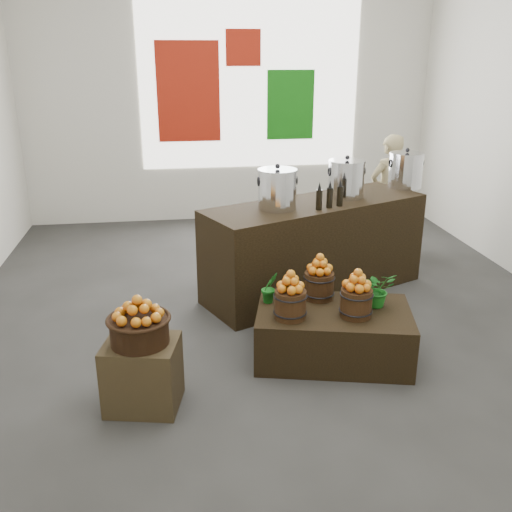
{
  "coord_description": "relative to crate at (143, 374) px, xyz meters",
  "views": [
    {
      "loc": [
        -0.88,
        -5.07,
        2.46
      ],
      "look_at": [
        -0.19,
        -0.4,
        0.76
      ],
      "focal_mm": 40.0,
      "sensor_mm": 36.0,
      "label": 1
    }
  ],
  "objects": [
    {
      "name": "ground",
      "position": [
        1.17,
        1.41,
        -0.26
      ],
      "size": [
        7.0,
        7.0,
        0.0
      ],
      "primitive_type": "plane",
      "color": "#363533",
      "rests_on": "ground"
    },
    {
      "name": "back_wall",
      "position": [
        1.17,
        4.91,
        1.74
      ],
      "size": [
        6.0,
        0.04,
        4.0
      ],
      "primitive_type": "cube",
      "color": "silver",
      "rests_on": "ground"
    },
    {
      "name": "back_opening",
      "position": [
        1.47,
        4.89,
        1.74
      ],
      "size": [
        3.2,
        0.02,
        2.4
      ],
      "primitive_type": "cube",
      "color": "white",
      "rests_on": "back_wall"
    },
    {
      "name": "deco_red_left",
      "position": [
        0.57,
        4.88,
        1.64
      ],
      "size": [
        0.9,
        0.04,
        1.4
      ],
      "primitive_type": "cube",
      "color": "#A31D0C",
      "rests_on": "back_wall"
    },
    {
      "name": "deco_green_right",
      "position": [
        2.07,
        4.88,
        1.44
      ],
      "size": [
        0.7,
        0.04,
        1.0
      ],
      "primitive_type": "cube",
      "color": "#136910",
      "rests_on": "back_wall"
    },
    {
      "name": "deco_red_upper",
      "position": [
        1.37,
        4.88,
        2.24
      ],
      "size": [
        0.5,
        0.04,
        0.5
      ],
      "primitive_type": "cube",
      "color": "#A31D0C",
      "rests_on": "back_wall"
    },
    {
      "name": "crate",
      "position": [
        0.0,
        0.0,
        0.0
      ],
      "size": [
        0.59,
        0.52,
        0.52
      ],
      "primitive_type": "cube",
      "rotation": [
        0.0,
        0.0,
        -0.22
      ],
      "color": "#453820",
      "rests_on": "ground"
    },
    {
      "name": "wicker_basket",
      "position": [
        0.0,
        0.0,
        0.35
      ],
      "size": [
        0.41,
        0.41,
        0.19
      ],
      "primitive_type": "cylinder",
      "color": "black",
      "rests_on": "crate"
    },
    {
      "name": "apples_in_basket",
      "position": [
        0.0,
        0.0,
        0.53
      ],
      "size": [
        0.32,
        0.32,
        0.17
      ],
      "primitive_type": null,
      "color": "#9A0504",
      "rests_on": "wicker_basket"
    },
    {
      "name": "display_table",
      "position": [
        1.55,
        0.48,
        -0.04
      ],
      "size": [
        1.41,
        1.06,
        0.44
      ],
      "primitive_type": "cube",
      "rotation": [
        0.0,
        0.0,
        -0.24
      ],
      "color": "black",
      "rests_on": "ground"
    },
    {
      "name": "apple_bucket_front_left",
      "position": [
        1.16,
        0.39,
        0.3
      ],
      "size": [
        0.25,
        0.25,
        0.23
      ],
      "primitive_type": "cylinder",
      "color": "#3E2311",
      "rests_on": "display_table"
    },
    {
      "name": "apples_in_bucket_front_left",
      "position": [
        1.16,
        0.39,
        0.5
      ],
      "size": [
        0.19,
        0.19,
        0.17
      ],
      "primitive_type": null,
      "color": "#9A0504",
      "rests_on": "apple_bucket_front_left"
    },
    {
      "name": "apple_bucket_front_right",
      "position": [
        1.69,
        0.34,
        0.3
      ],
      "size": [
        0.25,
        0.25,
        0.23
      ],
      "primitive_type": "cylinder",
      "color": "#3E2311",
      "rests_on": "display_table"
    },
    {
      "name": "apples_in_bucket_front_right",
      "position": [
        1.69,
        0.34,
        0.5
      ],
      "size": [
        0.19,
        0.19,
        0.17
      ],
      "primitive_type": null,
      "color": "#9A0504",
      "rests_on": "apple_bucket_front_right"
    },
    {
      "name": "apple_bucket_rear",
      "position": [
        1.49,
        0.74,
        0.3
      ],
      "size": [
        0.25,
        0.25,
        0.23
      ],
      "primitive_type": "cylinder",
      "color": "#3E2311",
      "rests_on": "display_table"
    },
    {
      "name": "apples_in_bucket_rear",
      "position": [
        1.49,
        0.74,
        0.5
      ],
      "size": [
        0.19,
        0.19,
        0.17
      ],
      "primitive_type": null,
      "color": "#9A0504",
      "rests_on": "apple_bucket_rear"
    },
    {
      "name": "herb_garnish_right",
      "position": [
        1.93,
        0.51,
        0.33
      ],
      "size": [
        0.3,
        0.27,
        0.3
      ],
      "primitive_type": "imported",
      "rotation": [
        0.0,
        0.0,
        0.13
      ],
      "color": "#146218",
      "rests_on": "display_table"
    },
    {
      "name": "herb_garnish_left",
      "position": [
        1.05,
        0.72,
        0.32
      ],
      "size": [
        0.18,
        0.17,
        0.27
      ],
      "primitive_type": "imported",
      "rotation": [
        0.0,
        0.0,
        0.39
      ],
      "color": "#146218",
      "rests_on": "display_table"
    },
    {
      "name": "counter",
      "position": [
        1.74,
        1.89,
        0.24
      ],
      "size": [
        2.52,
        1.69,
        0.99
      ],
      "primitive_type": "cube",
      "rotation": [
        0.0,
        0.0,
        0.42
      ],
      "color": "black",
      "rests_on": "ground"
    },
    {
      "name": "stock_pot_left",
      "position": [
        1.29,
        1.69,
        0.92
      ],
      "size": [
        0.37,
        0.37,
        0.37
      ],
      "primitive_type": "cylinder",
      "color": "silver",
      "rests_on": "counter"
    },
    {
      "name": "stock_pot_center",
      "position": [
        2.09,
        2.05,
        0.92
      ],
      "size": [
        0.37,
        0.37,
        0.37
      ],
      "primitive_type": "cylinder",
      "color": "silver",
      "rests_on": "counter"
    },
    {
      "name": "stock_pot_right",
      "position": [
        2.9,
        2.41,
        0.92
      ],
      "size": [
        0.37,
        0.37,
        0.37
      ],
      "primitive_type": "cylinder",
      "color": "silver",
      "rests_on": "counter"
    },
    {
      "name": "oil_cruets",
      "position": [
        1.84,
        1.67,
        0.87
      ],
      "size": [
        0.27,
        0.17,
        0.28
      ],
      "primitive_type": null,
      "rotation": [
        0.0,
        0.0,
        0.42
      ],
      "color": "black",
      "rests_on": "counter"
    },
    {
      "name": "shopper",
      "position": [
        3.0,
        3.15,
        0.49
      ],
      "size": [
        0.62,
        0.5,
        1.49
      ],
      "primitive_type": "imported",
      "rotation": [
        0.0,
        0.0,
        3.45
      ],
      "color": "tan",
      "rests_on": "ground"
    }
  ]
}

